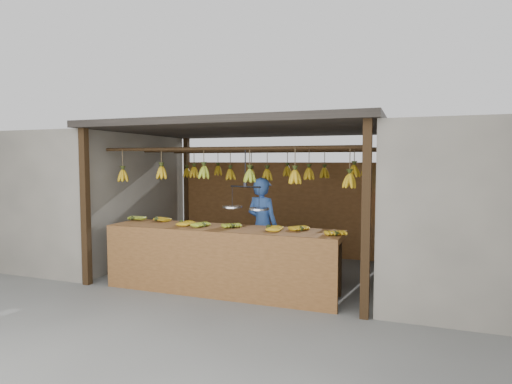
% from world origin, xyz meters
% --- Properties ---
extents(ground, '(80.00, 80.00, 0.00)m').
position_xyz_m(ground, '(0.00, 0.00, 0.00)').
color(ground, '#5B5B57').
extents(stall, '(4.30, 3.30, 2.40)m').
position_xyz_m(stall, '(0.00, 0.33, 1.97)').
color(stall, black).
rests_on(stall, ground).
extents(neighbor_left, '(3.00, 3.00, 2.30)m').
position_xyz_m(neighbor_left, '(-3.60, 0.00, 1.15)').
color(neighbor_left, slate).
rests_on(neighbor_left, ground).
extents(neighbor_right, '(3.00, 3.00, 2.30)m').
position_xyz_m(neighbor_right, '(3.60, 0.00, 1.15)').
color(neighbor_right, slate).
rests_on(neighbor_right, ground).
extents(counter, '(3.44, 0.76, 0.96)m').
position_xyz_m(counter, '(0.02, -1.22, 0.70)').
color(counter, brown).
rests_on(counter, ground).
extents(hanging_bananas, '(3.60, 2.23, 0.38)m').
position_xyz_m(hanging_bananas, '(0.00, -0.00, 1.62)').
color(hanging_bananas, '#B98E13').
rests_on(hanging_bananas, ground).
extents(balance_scale, '(0.71, 0.38, 0.84)m').
position_xyz_m(balance_scale, '(0.32, -1.00, 1.22)').
color(balance_scale, black).
rests_on(balance_scale, ground).
extents(vendor, '(0.66, 0.53, 1.56)m').
position_xyz_m(vendor, '(0.25, -0.08, 0.78)').
color(vendor, '#3359A5').
rests_on(vendor, ground).
extents(bag_bundles, '(0.08, 0.26, 1.26)m').
position_xyz_m(bag_bundles, '(1.94, 1.35, 1.00)').
color(bag_bundles, '#199926').
rests_on(bag_bundles, ground).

